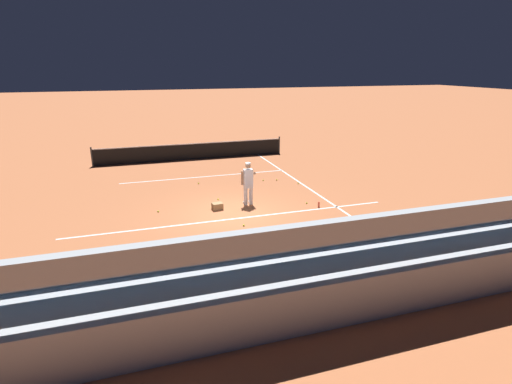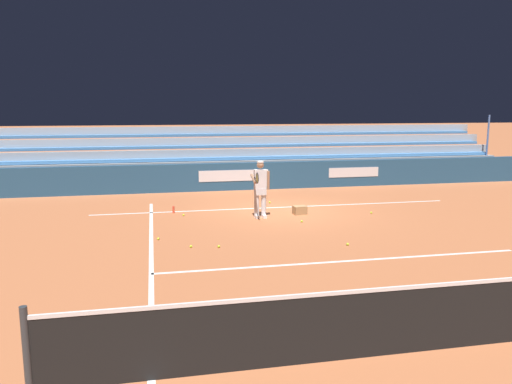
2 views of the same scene
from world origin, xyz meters
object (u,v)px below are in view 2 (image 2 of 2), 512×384
object	(u,v)px
tennis_ball_far_left	(183,215)
tennis_ball_toward_net	(158,239)
tennis_ball_on_baseline	(348,244)
tennis_ball_far_right	(371,213)
water_bottle	(173,210)
tennis_ball_near_player	(270,202)
tennis_net	(455,314)
ball_box_cardboard	(300,210)
tennis_ball_stray_back	(191,246)
tennis_ball_midcourt	(302,221)
tennis_ball_by_box	(219,246)
tennis_player	(260,188)

from	to	relation	value
tennis_ball_far_left	tennis_ball_toward_net	world-z (taller)	same
tennis_ball_on_baseline	tennis_ball_far_left	distance (m)	5.54
tennis_ball_far_right	water_bottle	xyz separation A→B (m)	(6.07, -1.36, 0.08)
tennis_ball_near_player	tennis_net	xyz separation A→B (m)	(-0.07, 10.79, 0.46)
water_bottle	ball_box_cardboard	bearing A→B (deg)	165.89
tennis_ball_far_right	tennis_ball_stray_back	bearing A→B (deg)	24.90
tennis_ball_stray_back	tennis_ball_far_left	bearing A→B (deg)	-90.75
tennis_ball_stray_back	water_bottle	distance (m)	4.08
tennis_net	tennis_ball_far_left	bearing A→B (deg)	-71.40
tennis_ball_near_player	tennis_ball_stray_back	xyz separation A→B (m)	(3.12, 5.04, 0.00)
tennis_ball_stray_back	tennis_ball_midcourt	xyz separation A→B (m)	(-3.35, -2.00, 0.00)
tennis_net	tennis_ball_toward_net	bearing A→B (deg)	-59.31
tennis_ball_far_left	tennis_ball_far_right	xyz separation A→B (m)	(-5.79, 0.85, 0.00)
tennis_ball_by_box	tennis_net	world-z (taller)	tennis_net
tennis_player	tennis_net	world-z (taller)	tennis_player
tennis_ball_by_box	water_bottle	xyz separation A→B (m)	(0.88, -4.21, 0.08)
tennis_ball_far_right	tennis_ball_midcourt	xyz separation A→B (m)	(2.49, 0.71, 0.00)
tennis_ball_stray_back	tennis_ball_by_box	bearing A→B (deg)	168.39
tennis_ball_far_right	tennis_ball_by_box	xyz separation A→B (m)	(5.19, 2.84, 0.00)
ball_box_cardboard	water_bottle	world-z (taller)	ball_box_cardboard
ball_box_cardboard	water_bottle	bearing A→B (deg)	-14.11
tennis_player	ball_box_cardboard	distance (m)	1.54
tennis_player	water_bottle	world-z (taller)	tennis_player
tennis_ball_far_right	tennis_ball_midcourt	distance (m)	2.59
ball_box_cardboard	tennis_ball_far_right	world-z (taller)	ball_box_cardboard
ball_box_cardboard	tennis_ball_stray_back	bearing A→B (deg)	40.61
tennis_net	ball_box_cardboard	bearing A→B (deg)	-92.83
tennis_ball_far_right	tennis_ball_by_box	bearing A→B (deg)	28.72
tennis_ball_far_left	tennis_ball_far_right	size ratio (longest dim) A/B	1.00
tennis_ball_far_left	water_bottle	xyz separation A→B (m)	(0.28, -0.51, 0.08)
tennis_ball_far_left	tennis_ball_toward_net	xyz separation A→B (m)	(0.80, 2.69, 0.00)
tennis_ball_stray_back	tennis_ball_by_box	world-z (taller)	same
tennis_ball_by_box	tennis_ball_stray_back	bearing A→B (deg)	-11.61
ball_box_cardboard	tennis_ball_toward_net	world-z (taller)	ball_box_cardboard
tennis_ball_far_right	tennis_ball_midcourt	size ratio (longest dim) A/B	1.00
tennis_ball_by_box	tennis_ball_midcourt	bearing A→B (deg)	-141.65
water_bottle	tennis_ball_stray_back	bearing A→B (deg)	93.26
tennis_ball_near_player	tennis_ball_toward_net	size ratio (longest dim) A/B	1.00
tennis_player	tennis_ball_far_right	xyz separation A→B (m)	(-3.53, 0.17, -0.86)
tennis_net	tennis_ball_stray_back	bearing A→B (deg)	-61.05
tennis_player	tennis_ball_by_box	xyz separation A→B (m)	(1.66, 3.01, -0.86)
tennis_player	tennis_net	size ratio (longest dim) A/B	0.15
ball_box_cardboard	tennis_ball_toward_net	distance (m)	4.91
tennis_player	tennis_ball_midcourt	world-z (taller)	tennis_player
ball_box_cardboard	tennis_ball_by_box	xyz separation A→B (m)	(2.97, 3.24, -0.10)
tennis_ball_far_left	tennis_ball_by_box	bearing A→B (deg)	99.25
ball_box_cardboard	tennis_player	bearing A→B (deg)	9.72
tennis_ball_near_player	tennis_net	distance (m)	10.80
tennis_player	tennis_net	distance (m)	8.69
ball_box_cardboard	tennis_ball_midcourt	world-z (taller)	ball_box_cardboard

